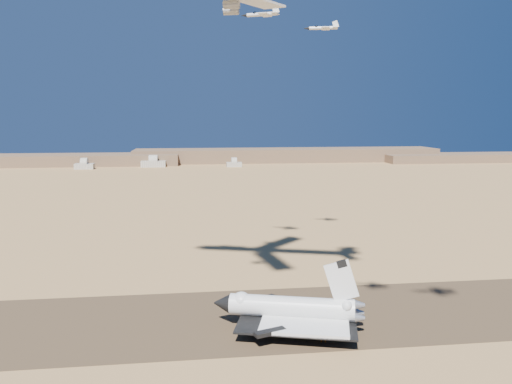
{
  "coord_description": "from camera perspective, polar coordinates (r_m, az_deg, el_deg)",
  "views": [
    {
      "loc": [
        -10.06,
        -145.66,
        61.5
      ],
      "look_at": [
        9.2,
        8.0,
        38.21
      ],
      "focal_mm": 35.0,
      "sensor_mm": 36.0,
      "label": 1
    }
  ],
  "objects": [
    {
      "name": "shuttle",
      "position": [
        149.75,
        3.9,
        -13.28
      ],
      "size": [
        44.57,
        34.75,
        21.79
      ],
      "rotation": [
        0.0,
        0.0,
        -0.27
      ],
      "color": "silver",
      "rests_on": "runway"
    },
    {
      "name": "chase_jet_c",
      "position": [
        197.2,
        0.63,
        19.66
      ],
      "size": [
        14.48,
        9.08,
        3.78
      ],
      "rotation": [
        0.0,
        0.0,
        -0.44
      ],
      "color": "silver"
    },
    {
      "name": "runway",
      "position": [
        158.42,
        -3.04,
        -14.29
      ],
      "size": [
        600.0,
        50.0,
        0.06
      ],
      "primitive_type": "cube",
      "color": "#503A28",
      "rests_on": "ground"
    },
    {
      "name": "ridgeline",
      "position": [
        679.31,
        -0.75,
        4.0
      ],
      "size": [
        960.0,
        90.0,
        18.0
      ],
      "color": "brown",
      "rests_on": "ground"
    },
    {
      "name": "ground",
      "position": [
        158.43,
        -3.04,
        -14.3
      ],
      "size": [
        1200.0,
        1200.0,
        0.0
      ],
      "primitive_type": "plane",
      "color": "#A57E49",
      "rests_on": "ground"
    },
    {
      "name": "crew_a",
      "position": [
        145.26,
        7.04,
        -16.19
      ],
      "size": [
        0.5,
        0.65,
        1.6
      ],
      "primitive_type": "imported",
      "rotation": [
        0.0,
        0.0,
        1.78
      ],
      "color": "#BB5F0B",
      "rests_on": "runway"
    },
    {
      "name": "crew_c",
      "position": [
        144.34,
        7.95,
        -16.33
      ],
      "size": [
        1.02,
        1.18,
        1.8
      ],
      "primitive_type": "imported",
      "rotation": [
        0.0,
        0.0,
        2.14
      ],
      "color": "#BB5F0B",
      "rests_on": "runway"
    },
    {
      "name": "hangars",
      "position": [
        628.98,
        -12.05,
        3.2
      ],
      "size": [
        200.5,
        29.5,
        30.0
      ],
      "color": "beige",
      "rests_on": "ground"
    },
    {
      "name": "chase_jet_d",
      "position": [
        222.69,
        7.61,
        18.1
      ],
      "size": [
        14.57,
        8.45,
        3.71
      ],
      "rotation": [
        0.0,
        0.0,
        -0.27
      ],
      "color": "silver"
    },
    {
      "name": "crew_b",
      "position": [
        144.4,
        7.51,
        -16.32
      ],
      "size": [
        0.55,
        0.88,
        1.75
      ],
      "primitive_type": "imported",
      "rotation": [
        0.0,
        0.0,
        1.64
      ],
      "color": "#BB5F0B",
      "rests_on": "runway"
    }
  ]
}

